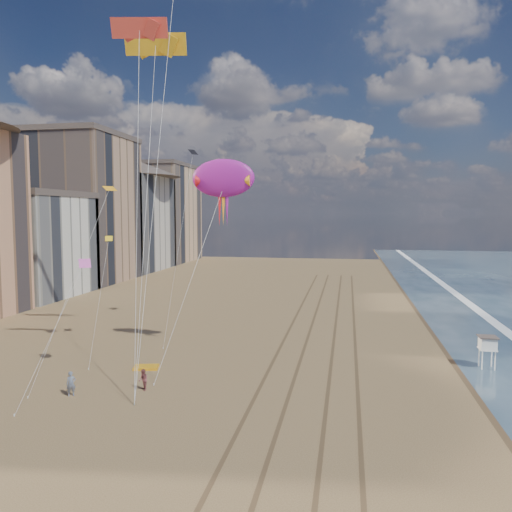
{
  "coord_description": "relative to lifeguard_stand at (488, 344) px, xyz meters",
  "views": [
    {
      "loc": [
        5.3,
        -18.61,
        13.38
      ],
      "look_at": [
        -2.94,
        26.0,
        9.5
      ],
      "focal_mm": 35.0,
      "sensor_mm": 36.0,
      "label": 1
    }
  ],
  "objects": [
    {
      "name": "kite_flyer_b",
      "position": [
        -27.11,
        -10.55,
        -1.35
      ],
      "size": [
        0.97,
        1.0,
        1.62
      ],
      "primitive_type": "imported",
      "rotation": [
        0.0,
        0.0,
        -0.9
      ],
      "color": "#8D484A",
      "rests_on": "ground"
    },
    {
      "name": "show_kite",
      "position": [
        -23.19,
        -1.07,
        14.35
      ],
      "size": [
        5.09,
        4.74,
        19.3
      ],
      "color": "#9D188F",
      "rests_on": "ground"
    },
    {
      "name": "foam",
      "position": [
        5.88,
        13.43,
        -2.15
      ],
      "size": [
        260.0,
        260.0,
        0.0
      ],
      "primitive_type": "plane",
      "color": "white",
      "rests_on": "ground"
    },
    {
      "name": "buildings",
      "position": [
        -63.05,
        39.02,
        11.39
      ],
      "size": [
        34.72,
        131.35,
        29.0
      ],
      "color": "#C6B284",
      "rests_on": "ground"
    },
    {
      "name": "tracks",
      "position": [
        -14.77,
        3.43,
        -2.15
      ],
      "size": [
        7.68,
        120.0,
        0.01
      ],
      "color": "brown",
      "rests_on": "ground"
    },
    {
      "name": "lifeguard_stand",
      "position": [
        0.0,
        0.0,
        0.0
      ],
      "size": [
        1.55,
        1.55,
        2.8
      ],
      "color": "white",
      "rests_on": "ground"
    },
    {
      "name": "wet_sand",
      "position": [
        1.68,
        13.43,
        -2.16
      ],
      "size": [
        260.0,
        260.0,
        0.0
      ],
      "primitive_type": "plane",
      "color": "#42301E",
      "rests_on": "ground"
    },
    {
      "name": "kite_flyer_a",
      "position": [
        -31.85,
        -12.6,
        -1.25
      ],
      "size": [
        0.79,
        0.73,
        1.82
      ],
      "primitive_type": "imported",
      "rotation": [
        0.0,
        0.0,
        0.6
      ],
      "color": "slate",
      "rests_on": "ground"
    },
    {
      "name": "small_kites",
      "position": [
        -32.68,
        -0.79,
        12.09
      ],
      "size": [
        7.52,
        18.87,
        11.51
      ],
      "color": "yellow",
      "rests_on": "ground"
    },
    {
      "name": "grounded_kite",
      "position": [
        -29.01,
        -5.52,
        -2.04
      ],
      "size": [
        2.3,
        1.73,
        0.23
      ],
      "primitive_type": "cube",
      "rotation": [
        0.0,
        0.0,
        0.22
      ],
      "color": "orange",
      "rests_on": "ground"
    }
  ]
}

